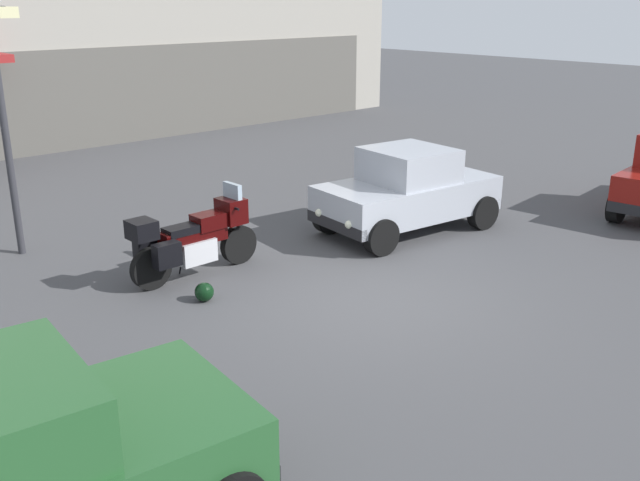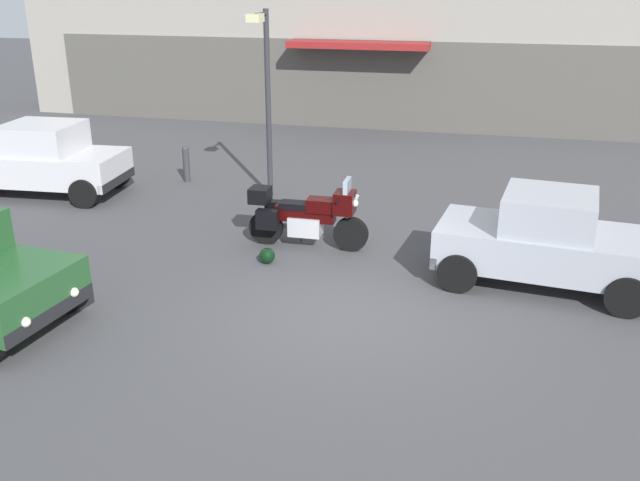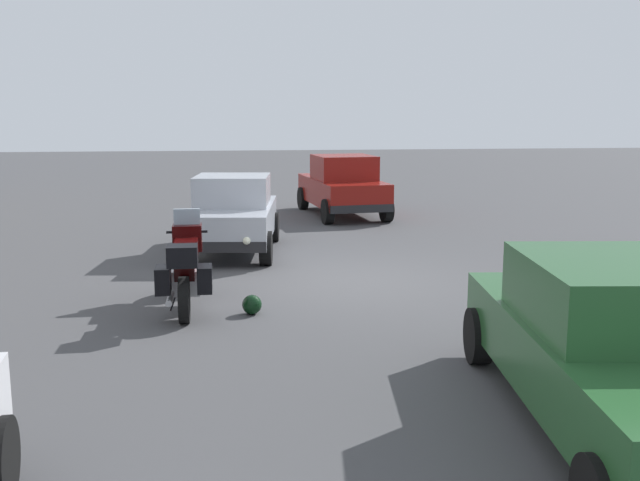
% 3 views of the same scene
% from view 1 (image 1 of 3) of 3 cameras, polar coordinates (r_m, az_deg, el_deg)
% --- Properties ---
extents(ground_plane, '(80.00, 80.00, 0.00)m').
position_cam_1_polar(ground_plane, '(10.41, 4.18, -4.74)').
color(ground_plane, '#424244').
extents(motorcycle, '(2.26, 0.76, 1.36)m').
position_cam_1_polar(motorcycle, '(11.23, -10.05, 0.18)').
color(motorcycle, black).
rests_on(motorcycle, ground).
extents(helmet, '(0.28, 0.28, 0.28)m').
position_cam_1_polar(helmet, '(10.43, -9.20, -4.07)').
color(helmet, black).
rests_on(helmet, ground).
extents(car_compact_side, '(3.60, 2.06, 1.56)m').
position_cam_1_polar(car_compact_side, '(13.31, 6.98, 3.94)').
color(car_compact_side, '#9EA3AD').
rests_on(car_compact_side, ground).
extents(streetlamp_curbside, '(0.28, 0.94, 4.09)m').
position_cam_1_polar(streetlamp_curbside, '(12.56, -23.78, 9.86)').
color(streetlamp_curbside, '#2D2D33').
rests_on(streetlamp_curbside, ground).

